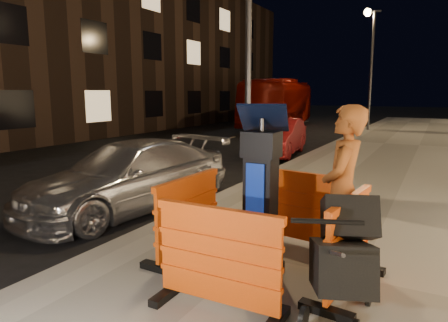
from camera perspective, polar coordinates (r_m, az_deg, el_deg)
The scene contains 15 objects.
ground_plane at distance 5.98m, azimuth -11.62°, elevation -11.28°, with size 120.00×120.00×0.00m, color black.
sidewalk at distance 4.75m, azimuth 18.63°, elevation -16.39°, with size 6.00×60.00×0.15m, color gray.
kerb at distance 5.95m, azimuth -11.64°, elevation -10.60°, with size 0.30×60.00×0.15m, color slate.
parking_kiosk at distance 4.38m, azimuth 5.26°, elevation -4.82°, with size 0.55×0.55×1.76m, color black.
barrier_front at distance 3.70m, azimuth -0.85°, elevation -13.98°, with size 1.26×0.52×0.98m, color #DE4A0C.
barrier_back at distance 5.34m, azimuth 9.27°, elevation -6.54°, with size 1.26×0.52×0.98m, color #DE4A0C.
barrier_kerbside at distance 4.92m, azimuth -5.11°, elevation -7.86°, with size 1.26×0.52×0.98m, color #DE4A0C.
barrier_bldgside at distance 4.23m, azimuth 17.31°, elevation -11.28°, with size 1.26×0.52×0.98m, color #DE4A0C.
car_silver at distance 7.63m, azimuth -13.21°, elevation -6.67°, with size 1.73×4.25×1.23m, color silver.
car_red at distance 13.78m, azimuth 7.63°, elevation 0.85°, with size 1.32×3.78×1.25m, color maroon.
bus_doubledecker at distance 24.90m, azimuth 7.85°, elevation 4.84°, with size 2.41×10.29×2.87m, color #800D03.
man at distance 4.50m, azimuth 16.59°, elevation -4.13°, with size 0.68×0.44×1.86m, color #934B1E.
stroller at distance 3.75m, azimuth 16.37°, elevation -13.46°, with size 0.55×0.84×1.05m, color black.
street_lamp_mid at distance 8.05m, azimuth 3.51°, elevation 17.08°, with size 0.12×0.12×6.00m, color #3F3F44.
street_lamp_far at distance 22.51m, azimuth 20.27°, elevation 11.84°, with size 0.12×0.12×6.00m, color #3F3F44.
Camera 1 is at (3.64, -4.23, 2.13)m, focal length 32.00 mm.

